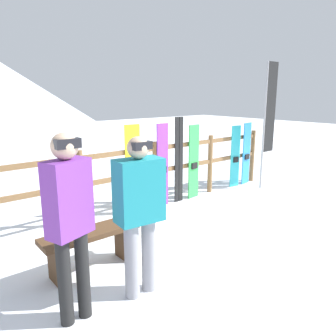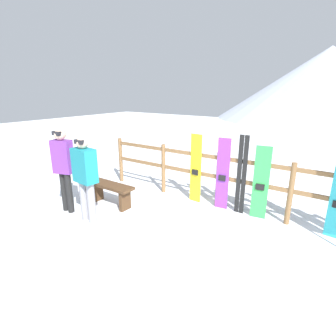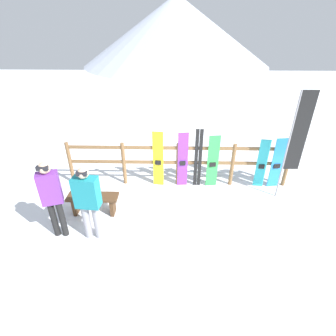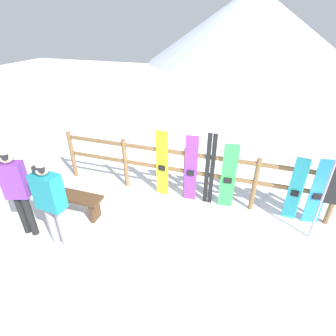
{
  "view_description": "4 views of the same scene",
  "coord_description": "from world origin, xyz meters",
  "px_view_note": "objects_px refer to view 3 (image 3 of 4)",
  "views": [
    {
      "loc": [
        -3.55,
        -3.03,
        2.08
      ],
      "look_at": [
        -0.41,
        0.78,
        0.95
      ],
      "focal_mm": 35.0,
      "sensor_mm": 36.0,
      "label": 1
    },
    {
      "loc": [
        2.16,
        -3.41,
        2.49
      ],
      "look_at": [
        -0.86,
        0.98,
        0.9
      ],
      "focal_mm": 28.0,
      "sensor_mm": 36.0,
      "label": 2
    },
    {
      "loc": [
        -0.12,
        -4.52,
        4.05
      ],
      "look_at": [
        -0.25,
        0.88,
        0.94
      ],
      "focal_mm": 28.0,
      "sensor_mm": 36.0,
      "label": 3
    },
    {
      "loc": [
        1.16,
        -3.16,
        3.61
      ],
      "look_at": [
        -0.22,
        1.08,
        1.03
      ],
      "focal_mm": 28.0,
      "sensor_mm": 36.0,
      "label": 4
    }
  ],
  "objects_px": {
    "person_purple": "(51,194)",
    "rental_flag": "(295,138)",
    "snowboard_green": "(213,162)",
    "snowboard_yellow": "(158,160)",
    "snowboard_purple": "(183,160)",
    "bench": "(93,201)",
    "person_teal": "(88,200)",
    "ski_pair_black": "(198,159)",
    "snowboard_blue": "(277,163)",
    "snowboard_cyan": "(262,164)"
  },
  "relations": [
    {
      "from": "person_teal",
      "to": "snowboard_yellow",
      "type": "relative_size",
      "value": 1.07
    },
    {
      "from": "rental_flag",
      "to": "snowboard_purple",
      "type": "bearing_deg",
      "value": 169.73
    },
    {
      "from": "snowboard_yellow",
      "to": "rental_flag",
      "type": "relative_size",
      "value": 0.58
    },
    {
      "from": "snowboard_yellow",
      "to": "rental_flag",
      "type": "height_order",
      "value": "rental_flag"
    },
    {
      "from": "bench",
      "to": "ski_pair_black",
      "type": "distance_m",
      "value": 2.84
    },
    {
      "from": "ski_pair_black",
      "to": "rental_flag",
      "type": "height_order",
      "value": "rental_flag"
    },
    {
      "from": "snowboard_yellow",
      "to": "ski_pair_black",
      "type": "xyz_separation_m",
      "value": [
        1.06,
        0.0,
        0.04
      ]
    },
    {
      "from": "snowboard_yellow",
      "to": "snowboard_green",
      "type": "distance_m",
      "value": 1.45
    },
    {
      "from": "snowboard_cyan",
      "to": "rental_flag",
      "type": "height_order",
      "value": "rental_flag"
    },
    {
      "from": "ski_pair_black",
      "to": "snowboard_purple",
      "type": "bearing_deg",
      "value": -179.52
    },
    {
      "from": "bench",
      "to": "snowboard_cyan",
      "type": "bearing_deg",
      "value": 16.78
    },
    {
      "from": "snowboard_yellow",
      "to": "snowboard_blue",
      "type": "height_order",
      "value": "snowboard_yellow"
    },
    {
      "from": "bench",
      "to": "person_teal",
      "type": "bearing_deg",
      "value": -76.24
    },
    {
      "from": "snowboard_cyan",
      "to": "snowboard_blue",
      "type": "relative_size",
      "value": 0.97
    },
    {
      "from": "snowboard_purple",
      "to": "person_teal",
      "type": "bearing_deg",
      "value": -133.32
    },
    {
      "from": "snowboard_yellow",
      "to": "ski_pair_black",
      "type": "distance_m",
      "value": 1.06
    },
    {
      "from": "snowboard_cyan",
      "to": "snowboard_yellow",
      "type": "bearing_deg",
      "value": 180.0
    },
    {
      "from": "ski_pair_black",
      "to": "bench",
      "type": "bearing_deg",
      "value": -153.13
    },
    {
      "from": "snowboard_yellow",
      "to": "snowboard_blue",
      "type": "relative_size",
      "value": 1.1
    },
    {
      "from": "snowboard_purple",
      "to": "snowboard_cyan",
      "type": "height_order",
      "value": "snowboard_purple"
    },
    {
      "from": "bench",
      "to": "snowboard_cyan",
      "type": "distance_m",
      "value": 4.39
    },
    {
      "from": "person_teal",
      "to": "ski_pair_black",
      "type": "height_order",
      "value": "person_teal"
    },
    {
      "from": "person_teal",
      "to": "snowboard_cyan",
      "type": "xyz_separation_m",
      "value": [
        4.01,
        2.03,
        -0.27
      ]
    },
    {
      "from": "snowboard_yellow",
      "to": "snowboard_purple",
      "type": "xyz_separation_m",
      "value": [
        0.65,
        -0.0,
        -0.01
      ]
    },
    {
      "from": "snowboard_purple",
      "to": "snowboard_cyan",
      "type": "relative_size",
      "value": 1.12
    },
    {
      "from": "snowboard_cyan",
      "to": "person_teal",
      "type": "bearing_deg",
      "value": -153.14
    },
    {
      "from": "person_purple",
      "to": "snowboard_blue",
      "type": "xyz_separation_m",
      "value": [
        5.12,
        1.99,
        -0.34
      ]
    },
    {
      "from": "bench",
      "to": "ski_pair_black",
      "type": "bearing_deg",
      "value": 26.87
    },
    {
      "from": "snowboard_blue",
      "to": "person_teal",
      "type": "bearing_deg",
      "value": -155.29
    },
    {
      "from": "snowboard_yellow",
      "to": "rental_flag",
      "type": "bearing_deg",
      "value": -8.22
    },
    {
      "from": "ski_pair_black",
      "to": "snowboard_cyan",
      "type": "distance_m",
      "value": 1.7
    },
    {
      "from": "bench",
      "to": "person_purple",
      "type": "xyz_separation_m",
      "value": [
        -0.53,
        -0.73,
        0.69
      ]
    },
    {
      "from": "bench",
      "to": "snowboard_yellow",
      "type": "distance_m",
      "value": 1.97
    },
    {
      "from": "person_purple",
      "to": "snowboard_purple",
      "type": "relative_size",
      "value": 1.14
    },
    {
      "from": "person_teal",
      "to": "snowboard_blue",
      "type": "distance_m",
      "value": 4.86
    },
    {
      "from": "snowboard_green",
      "to": "rental_flag",
      "type": "relative_size",
      "value": 0.54
    },
    {
      "from": "snowboard_purple",
      "to": "snowboard_yellow",
      "type": "bearing_deg",
      "value": 180.0
    },
    {
      "from": "snowboard_purple",
      "to": "snowboard_cyan",
      "type": "xyz_separation_m",
      "value": [
        2.09,
        -0.0,
        -0.08
      ]
    },
    {
      "from": "person_purple",
      "to": "bench",
      "type": "bearing_deg",
      "value": 54.09
    },
    {
      "from": "person_purple",
      "to": "snowboard_blue",
      "type": "height_order",
      "value": "person_purple"
    },
    {
      "from": "bench",
      "to": "snowboard_cyan",
      "type": "relative_size",
      "value": 0.84
    },
    {
      "from": "person_purple",
      "to": "snowboard_yellow",
      "type": "xyz_separation_m",
      "value": [
        1.97,
        1.99,
        -0.27
      ]
    },
    {
      "from": "person_teal",
      "to": "rental_flag",
      "type": "relative_size",
      "value": 0.61
    },
    {
      "from": "person_teal",
      "to": "ski_pair_black",
      "type": "bearing_deg",
      "value": 41.27
    },
    {
      "from": "person_purple",
      "to": "rental_flag",
      "type": "bearing_deg",
      "value": 16.38
    },
    {
      "from": "bench",
      "to": "rental_flag",
      "type": "relative_size",
      "value": 0.43
    },
    {
      "from": "person_purple",
      "to": "rental_flag",
      "type": "height_order",
      "value": "rental_flag"
    },
    {
      "from": "ski_pair_black",
      "to": "snowboard_green",
      "type": "bearing_deg",
      "value": -0.5
    },
    {
      "from": "snowboard_blue",
      "to": "rental_flag",
      "type": "bearing_deg",
      "value": -80.87
    },
    {
      "from": "bench",
      "to": "person_purple",
      "type": "distance_m",
      "value": 1.14
    }
  ]
}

